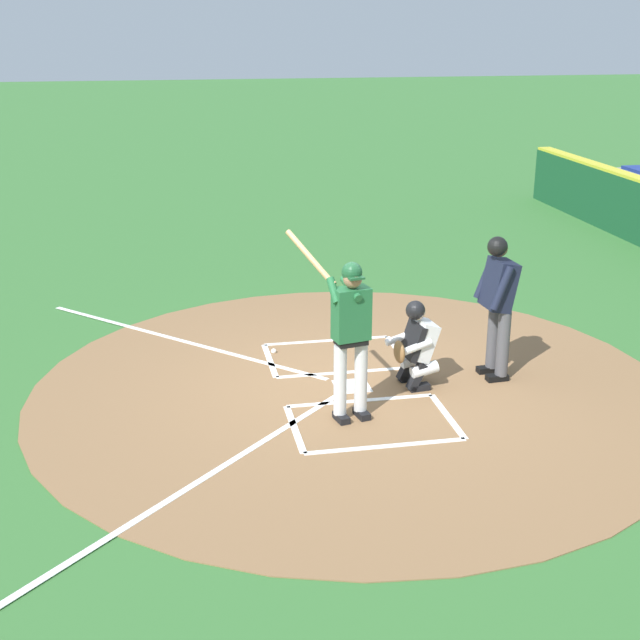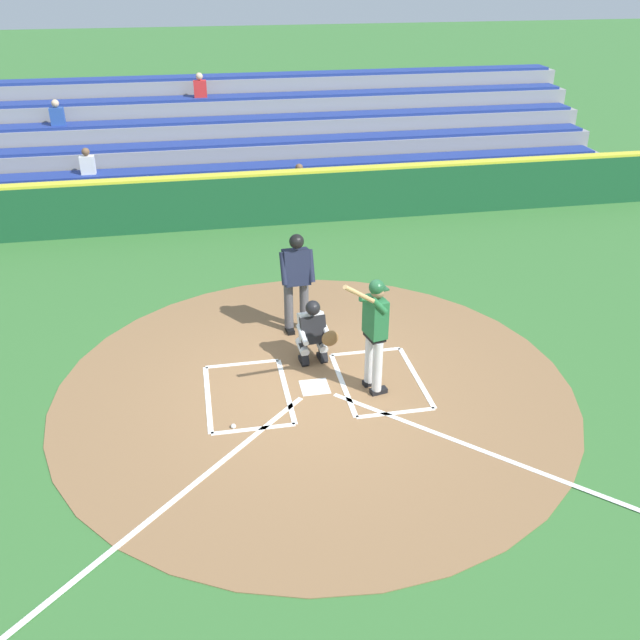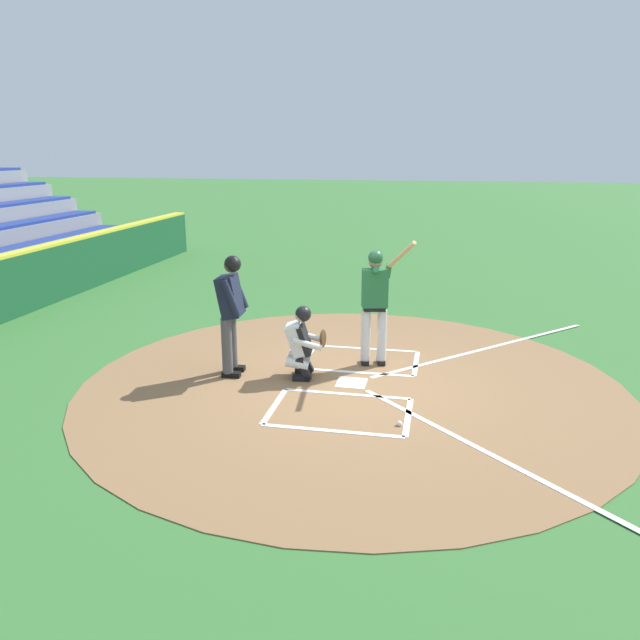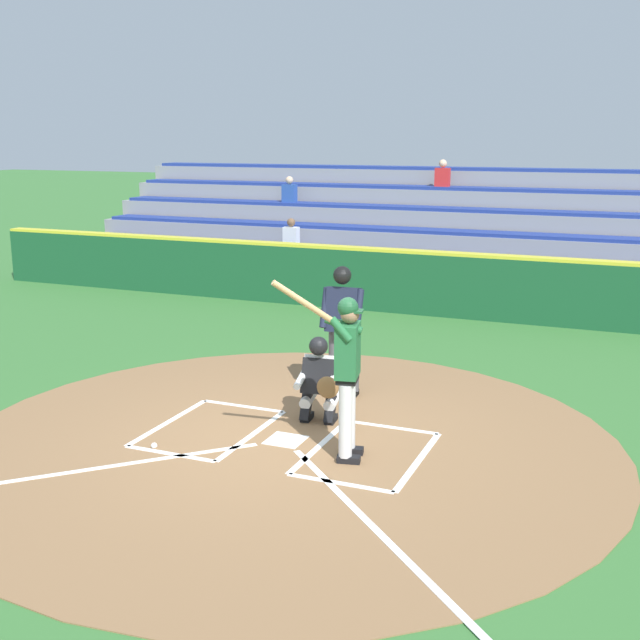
% 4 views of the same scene
% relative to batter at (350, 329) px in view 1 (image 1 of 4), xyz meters
% --- Properties ---
extents(ground_plane, '(120.00, 120.00, 0.00)m').
position_rel_batter_xyz_m(ground_plane, '(0.86, -0.23, -1.10)').
color(ground_plane, '#387033').
extents(dirt_circle, '(8.00, 8.00, 0.01)m').
position_rel_batter_xyz_m(dirt_circle, '(0.86, -0.23, -1.09)').
color(dirt_circle, olive).
rests_on(dirt_circle, ground).
extents(home_plate_and_chalk, '(7.93, 4.91, 0.01)m').
position_rel_batter_xyz_m(home_plate_and_chalk, '(0.86, 0.65, -1.08)').
color(home_plate_and_chalk, white).
rests_on(home_plate_and_chalk, dirt_circle).
extents(batter, '(0.85, 0.87, 2.13)m').
position_rel_batter_xyz_m(batter, '(0.00, 0.00, 0.00)').
color(batter, silver).
rests_on(batter, ground).
extents(catcher, '(0.64, 0.62, 1.13)m').
position_rel_batter_xyz_m(catcher, '(0.74, -1.01, -0.51)').
color(catcher, black).
rests_on(catcher, ground).
extents(plate_umpire, '(0.60, 0.44, 1.86)m').
position_rel_batter_xyz_m(plate_umpire, '(0.84, -2.09, -0.02)').
color(plate_umpire, '#4C4C51').
rests_on(plate_umpire, ground).
extents(baseball, '(0.07, 0.07, 0.07)m').
position_rel_batter_xyz_m(baseball, '(2.19, 0.57, -1.06)').
color(baseball, white).
rests_on(baseball, ground).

